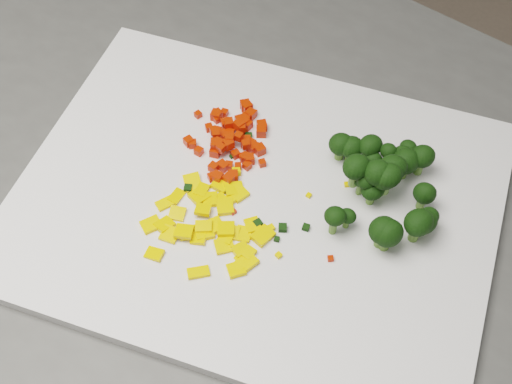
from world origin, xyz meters
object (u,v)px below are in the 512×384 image
Objects in this scene: cutting_board at (256,201)px; broccoli_pile at (376,181)px; carrot_pile at (227,133)px; pepper_pile at (202,224)px; counter_block at (235,338)px.

cutting_board is 3.75× the size of broccoli_pile.
pepper_pile is at bearing -65.69° from carrot_pile.
counter_block is at bearing -161.45° from broccoli_pile.
broccoli_pile is (0.12, 0.14, 0.02)m from pepper_pile.
carrot_pile is 0.18m from broccoli_pile.
broccoli_pile is at bearing 47.44° from pepper_pile.
cutting_board is 0.07m from pepper_pile.
counter_block is 0.46m from cutting_board.
counter_block is 0.48m from pepper_pile.
pepper_pile is (0.03, -0.08, 0.47)m from counter_block.
carrot_pile reaches higher than cutting_board.
counter_block is 0.48m from carrot_pile.
cutting_board is at bearing -18.09° from counter_block.
broccoli_pile is at bearing 34.61° from cutting_board.
cutting_board is (0.05, -0.02, 0.46)m from counter_block.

